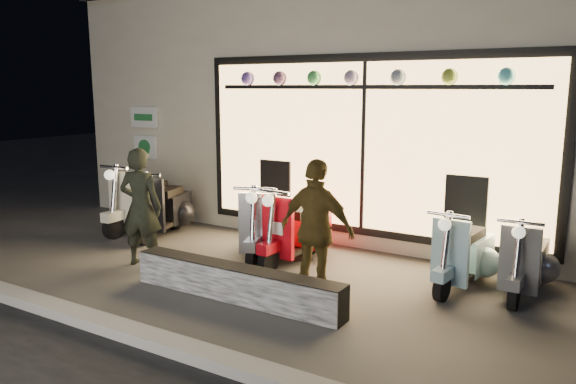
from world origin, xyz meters
name	(u,v)px	position (x,y,z in m)	size (l,w,h in m)	color
ground	(242,277)	(0.00, 0.00, 0.00)	(40.00, 40.00, 0.00)	#383533
kerb	(122,330)	(0.00, -2.00, 0.06)	(40.00, 0.25, 0.12)	slate
shop_building	(390,102)	(0.00, 4.98, 2.10)	(10.20, 6.23, 4.20)	beige
graffiti_barrier	(236,283)	(0.39, -0.65, 0.20)	(2.72, 0.28, 0.40)	black
scooter_silver	(266,225)	(-0.32, 1.04, 0.43)	(0.81, 1.48, 1.06)	black
scooter_red	(300,230)	(0.24, 1.08, 0.42)	(0.50, 1.46, 1.05)	black
scooter_black	(167,208)	(-2.38, 1.19, 0.43)	(0.74, 1.49, 1.06)	black
scooter_cream	(148,202)	(-2.89, 1.25, 0.45)	(0.54, 1.57, 1.12)	black
scooter_blue	(466,254)	(2.50, 1.22, 0.39)	(0.53, 1.36, 0.97)	black
scooter_grey	(526,260)	(3.16, 1.36, 0.38)	(0.43, 1.32, 0.95)	black
man	(141,207)	(-1.47, -0.27, 0.81)	(0.59, 0.39, 1.61)	black
woman	(317,229)	(1.13, -0.10, 0.81)	(0.95, 0.39, 1.61)	#53411A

